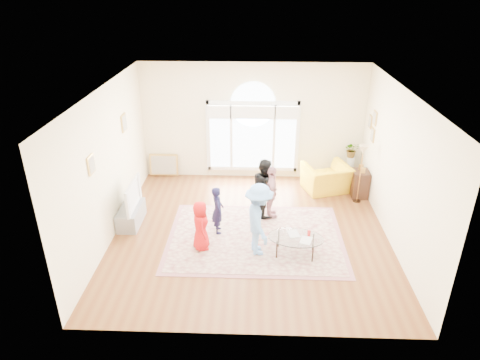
{
  "coord_description": "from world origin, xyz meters",
  "views": [
    {
      "loc": [
        0.07,
        -8.09,
        5.18
      ],
      "look_at": [
        -0.24,
        0.3,
        1.15
      ],
      "focal_mm": 32.0,
      "sensor_mm": 36.0,
      "label": 1
    }
  ],
  "objects_px": {
    "tv_console": "(131,215)",
    "armchair": "(326,178)",
    "television": "(129,195)",
    "coffee_table": "(296,238)",
    "area_rug": "(255,238)"
  },
  "relations": [
    {
      "from": "area_rug",
      "to": "television",
      "type": "xyz_separation_m",
      "value": [
        -2.85,
        0.51,
        0.72
      ]
    },
    {
      "from": "coffee_table",
      "to": "armchair",
      "type": "relative_size",
      "value": 1.08
    },
    {
      "from": "television",
      "to": "armchair",
      "type": "height_order",
      "value": "television"
    },
    {
      "from": "tv_console",
      "to": "armchair",
      "type": "xyz_separation_m",
      "value": [
        4.71,
        1.85,
        0.15
      ]
    },
    {
      "from": "tv_console",
      "to": "coffee_table",
      "type": "xyz_separation_m",
      "value": [
        3.67,
        -1.09,
        0.19
      ]
    },
    {
      "from": "tv_console",
      "to": "armchair",
      "type": "height_order",
      "value": "armchair"
    },
    {
      "from": "area_rug",
      "to": "tv_console",
      "type": "xyz_separation_m",
      "value": [
        -2.86,
        0.51,
        0.2
      ]
    },
    {
      "from": "tv_console",
      "to": "coffee_table",
      "type": "distance_m",
      "value": 3.84
    },
    {
      "from": "television",
      "to": "armchair",
      "type": "xyz_separation_m",
      "value": [
        4.7,
        1.85,
        -0.37
      ]
    },
    {
      "from": "coffee_table",
      "to": "armchair",
      "type": "distance_m",
      "value": 3.12
    },
    {
      "from": "area_rug",
      "to": "tv_console",
      "type": "distance_m",
      "value": 2.91
    },
    {
      "from": "area_rug",
      "to": "coffee_table",
      "type": "height_order",
      "value": "coffee_table"
    },
    {
      "from": "area_rug",
      "to": "armchair",
      "type": "distance_m",
      "value": 3.02
    },
    {
      "from": "area_rug",
      "to": "television",
      "type": "distance_m",
      "value": 2.99
    },
    {
      "from": "coffee_table",
      "to": "armchair",
      "type": "bearing_deg",
      "value": 78.26
    }
  ]
}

